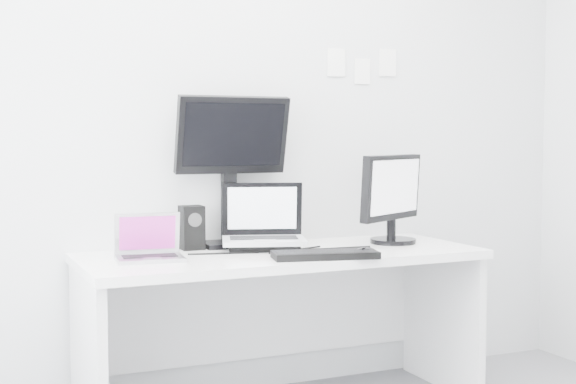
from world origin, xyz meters
name	(u,v)px	position (x,y,z in m)	size (l,w,h in m)	color
back_wall	(253,115)	(0.00, 1.60, 1.35)	(3.60, 3.60, 0.00)	silver
desk	(282,332)	(0.00, 1.25, 0.36)	(1.80, 0.70, 0.73)	white
macbook	(150,236)	(-0.61, 1.23, 0.83)	(0.27, 0.21, 0.21)	#B0B0B5
speaker	(192,228)	(-0.35, 1.49, 0.83)	(0.10, 0.10, 0.20)	black
dell_laptop	(264,216)	(-0.05, 1.34, 0.89)	(0.38, 0.29, 0.31)	#BBBCC3
rear_monitor	(231,170)	(-0.15, 1.51, 1.09)	(0.53, 0.19, 0.73)	black
samsung_monitor	(393,197)	(0.61, 1.29, 0.95)	(0.49, 0.22, 0.45)	black
keyboard	(325,255)	(0.09, 1.00, 0.74)	(0.45, 0.16, 0.03)	black
mouse	(365,252)	(0.28, 0.99, 0.75)	(0.12, 0.07, 0.04)	black
wall_note_0	(336,62)	(0.45, 1.59, 1.62)	(0.10, 0.00, 0.14)	white
wall_note_1	(362,71)	(0.60, 1.59, 1.58)	(0.09, 0.00, 0.13)	white
wall_note_2	(388,63)	(0.75, 1.59, 1.63)	(0.10, 0.00, 0.14)	white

